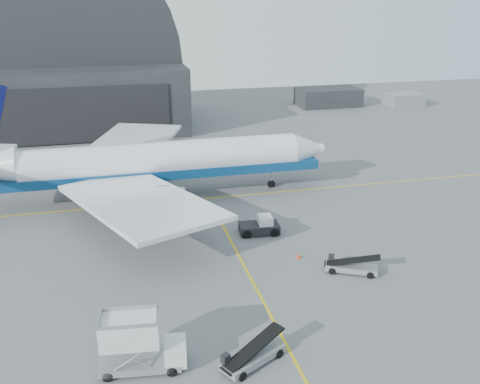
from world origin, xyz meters
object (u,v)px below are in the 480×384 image
object	(u,v)px
pushback_tug	(260,227)
belt_loader_a	(252,356)
catering_truck	(138,344)
belt_loader_b	(351,266)
airliner	(148,163)

from	to	relation	value
pushback_tug	belt_loader_a	world-z (taller)	belt_loader_a
catering_truck	pushback_tug	world-z (taller)	catering_truck
pushback_tug	belt_loader_b	xyz separation A→B (m)	(5.79, -10.40, -0.15)
pushback_tug	catering_truck	bearing A→B (deg)	-120.58
pushback_tug	belt_loader_b	bearing A→B (deg)	-55.44
airliner	catering_truck	bearing A→B (deg)	-96.09
airliner	belt_loader_b	bearing A→B (deg)	-55.62
airliner	catering_truck	distance (m)	33.51
pushback_tug	belt_loader_b	distance (m)	11.90
belt_loader_a	catering_truck	bearing A→B (deg)	142.07
pushback_tug	belt_loader_a	distance (m)	21.84
catering_truck	belt_loader_b	distance (m)	22.05
airliner	pushback_tug	xyz separation A→B (m)	(10.68, -13.67, -3.91)
airliner	belt_loader_b	world-z (taller)	airliner
catering_truck	belt_loader_b	size ratio (longest dim) A/B	1.24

